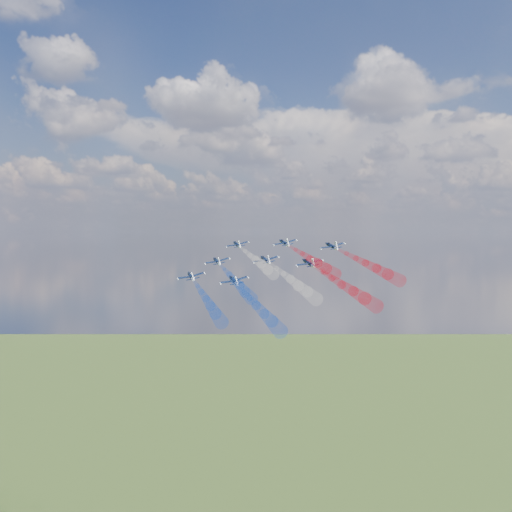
% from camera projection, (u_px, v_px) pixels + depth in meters
% --- Properties ---
extents(jet_lead, '(13.00, 13.38, 6.09)m').
position_uv_depth(jet_lead, '(237.00, 244.00, 193.99)').
color(jet_lead, black).
extents(trail_lead, '(26.64, 30.15, 10.50)m').
position_uv_depth(trail_lead, '(255.00, 260.00, 172.52)').
color(trail_lead, white).
extents(jet_inner_left, '(13.00, 13.38, 6.09)m').
position_uv_depth(jet_inner_left, '(217.00, 261.00, 179.75)').
color(jet_inner_left, black).
extents(trail_inner_left, '(26.64, 30.15, 10.50)m').
position_uv_depth(trail_inner_left, '(234.00, 280.00, 158.28)').
color(trail_inner_left, blue).
extents(jet_inner_right, '(13.00, 13.38, 6.09)m').
position_uv_depth(jet_inner_right, '(284.00, 243.00, 184.63)').
color(jet_inner_right, black).
extents(trail_inner_right, '(26.64, 30.15, 10.50)m').
position_uv_depth(trail_inner_right, '(310.00, 258.00, 163.16)').
color(trail_inner_right, red).
extents(jet_outer_left, '(13.00, 13.38, 6.09)m').
position_uv_depth(jet_outer_left, '(191.00, 276.00, 165.51)').
color(jet_outer_left, black).
extents(trail_outer_left, '(26.64, 30.15, 10.50)m').
position_uv_depth(trail_outer_left, '(206.00, 299.00, 144.04)').
color(trail_outer_left, blue).
extents(jet_center_third, '(13.00, 13.38, 6.09)m').
position_uv_depth(jet_center_third, '(265.00, 260.00, 171.05)').
color(jet_center_third, black).
extents(trail_center_third, '(26.64, 30.15, 10.50)m').
position_uv_depth(trail_center_third, '(291.00, 279.00, 149.58)').
color(trail_center_third, white).
extents(jet_outer_right, '(13.00, 13.38, 6.09)m').
position_uv_depth(jet_outer_right, '(332.00, 246.00, 174.56)').
color(jet_outer_right, black).
extents(trail_outer_right, '(26.64, 30.15, 10.50)m').
position_uv_depth(trail_outer_right, '(366.00, 263.00, 153.09)').
color(trail_outer_right, red).
extents(jet_rear_left, '(13.00, 13.38, 6.09)m').
position_uv_depth(jet_rear_left, '(234.00, 280.00, 156.89)').
color(jet_rear_left, black).
extents(trail_rear_left, '(26.64, 30.15, 10.50)m').
position_uv_depth(trail_rear_left, '(256.00, 305.00, 135.43)').
color(trail_rear_left, blue).
extents(jet_rear_right, '(13.00, 13.38, 6.09)m').
position_uv_depth(jet_rear_right, '(309.00, 263.00, 162.41)').
color(jet_rear_right, black).
extents(trail_rear_right, '(26.64, 30.15, 10.50)m').
position_uv_depth(trail_rear_right, '(342.00, 284.00, 140.95)').
color(trail_rear_right, red).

